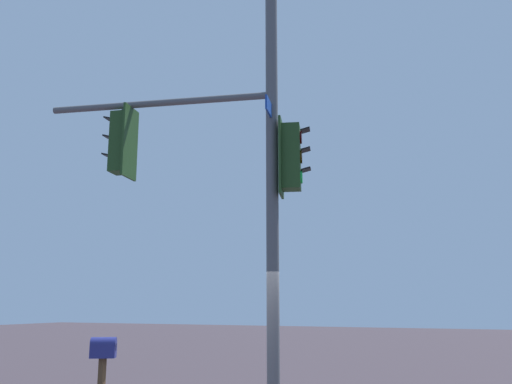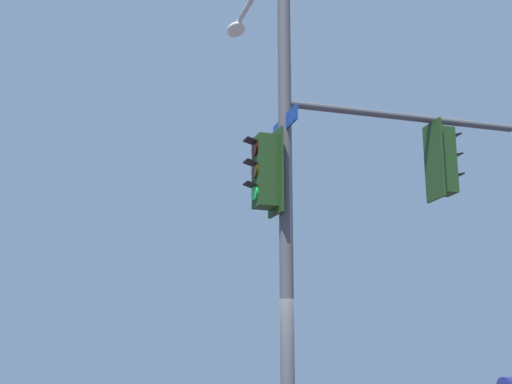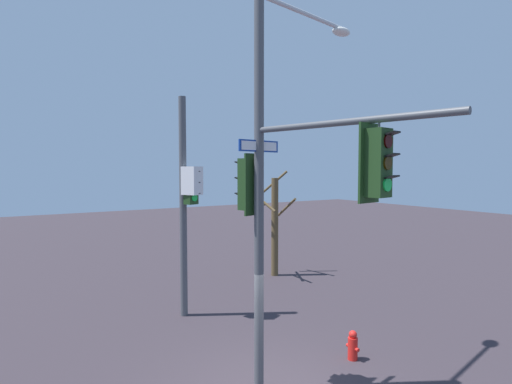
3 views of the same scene
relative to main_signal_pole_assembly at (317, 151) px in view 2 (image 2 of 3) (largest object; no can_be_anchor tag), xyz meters
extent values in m
cylinder|color=#4C4F54|center=(-0.55, -0.33, -0.58)|extent=(0.20, 0.20, 8.54)
ellipsoid|color=silver|center=(-1.16, 2.52, 3.31)|extent=(0.48, 0.66, 0.20)
cylinder|color=#4C4F54|center=(1.44, 0.09, 0.66)|extent=(4.01, 0.96, 0.12)
cube|color=#1E3D19|center=(2.11, 0.23, -0.04)|extent=(0.36, 0.41, 1.10)
cube|color=#1E3D19|center=(1.94, 0.20, -0.04)|extent=(0.14, 0.56, 1.30)
cylinder|color=#2F0403|center=(2.27, 0.26, 0.30)|extent=(0.07, 0.22, 0.22)
cube|color=black|center=(2.35, 0.28, 0.42)|extent=(0.20, 0.23, 0.06)
cylinder|color=#352504|center=(2.27, 0.26, -0.04)|extent=(0.07, 0.22, 0.22)
cube|color=black|center=(2.35, 0.28, 0.08)|extent=(0.20, 0.23, 0.06)
cylinder|color=#19D147|center=(2.27, 0.26, -0.38)|extent=(0.07, 0.22, 0.22)
cube|color=black|center=(2.35, 0.28, -0.26)|extent=(0.20, 0.23, 0.06)
cylinder|color=#4C4F54|center=(2.11, 0.23, 0.58)|extent=(0.04, 0.04, 0.15)
cube|color=#1E3D19|center=(-0.87, -0.40, -0.47)|extent=(0.38, 0.43, 1.10)
cube|color=#1E3D19|center=(-0.70, -0.35, -0.47)|extent=(0.18, 0.55, 1.30)
cylinder|color=#2F0403|center=(-1.03, -0.44, -0.13)|extent=(0.09, 0.22, 0.22)
cube|color=black|center=(-1.10, -0.46, -0.01)|extent=(0.21, 0.24, 0.06)
cylinder|color=#352504|center=(-1.03, -0.44, -0.47)|extent=(0.09, 0.22, 0.22)
cube|color=black|center=(-1.10, -0.46, -0.35)|extent=(0.21, 0.24, 0.06)
cylinder|color=#19D147|center=(-1.03, -0.44, -0.81)|extent=(0.09, 0.22, 0.22)
cube|color=black|center=(-1.10, -0.46, -0.69)|extent=(0.21, 0.24, 0.06)
cube|color=navy|center=(-0.55, -0.33, 0.33)|extent=(0.25, 1.08, 0.24)
cube|color=white|center=(-0.54, -0.33, 0.33)|extent=(0.20, 0.98, 0.18)
camera|label=1|loc=(-3.70, 7.86, -2.85)|focal=38.12mm
camera|label=2|loc=(-1.89, -10.60, -3.34)|focal=50.11mm
camera|label=3|loc=(6.63, -4.94, -0.13)|focal=28.87mm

